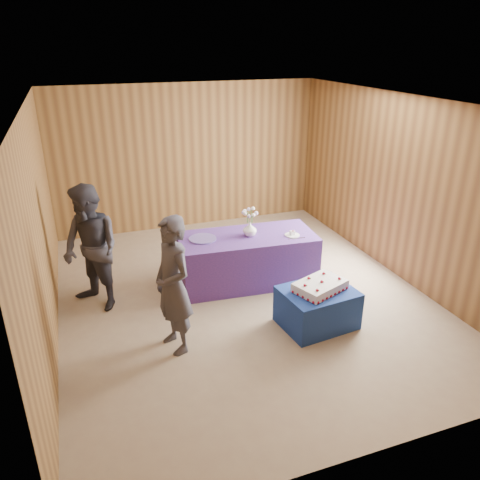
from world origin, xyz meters
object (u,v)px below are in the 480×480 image
vase (250,229)px  serving_table (247,259)px  cake_table (317,307)px  guest_left (173,286)px  guest_right (91,249)px  sheet_cake (320,286)px

vase → serving_table: bearing=165.5°
cake_table → serving_table: (-0.43, 1.40, 0.12)m
cake_table → guest_left: guest_left is taller
serving_table → guest_right: size_ratio=1.16×
cake_table → vase: 1.57m
serving_table → guest_right: bearing=-176.1°
cake_table → guest_right: size_ratio=0.52×
serving_table → guest_right: (-2.18, 0.02, 0.49)m
guest_left → guest_right: size_ratio=0.96×
vase → guest_left: (-1.41, -1.25, -0.02)m
guest_right → vase: bearing=54.5°
guest_left → vase: bearing=115.5°
serving_table → sheet_cake: bearing=-67.5°
vase → guest_right: (-2.22, 0.03, 0.01)m
sheet_cake → guest_left: (-1.82, 0.13, 0.27)m
sheet_cake → guest_right: size_ratio=0.44×
guest_left → guest_right: bearing=-164.0°
vase → guest_right: bearing=179.1°
vase → cake_table: bearing=-74.2°
vase → guest_right: 2.22m
serving_table → guest_left: guest_left is taller
cake_table → guest_left: bearing=169.3°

